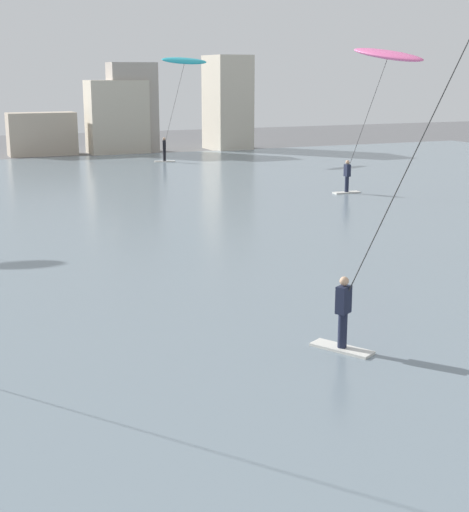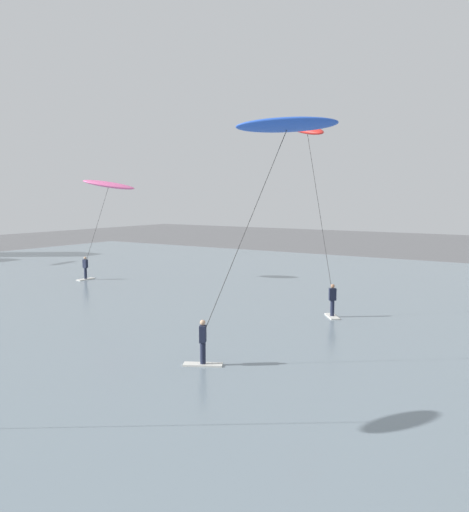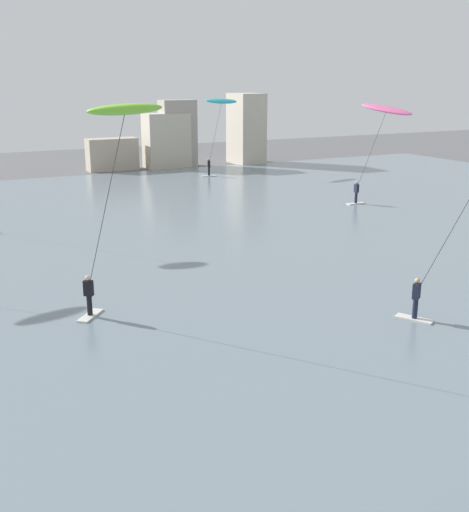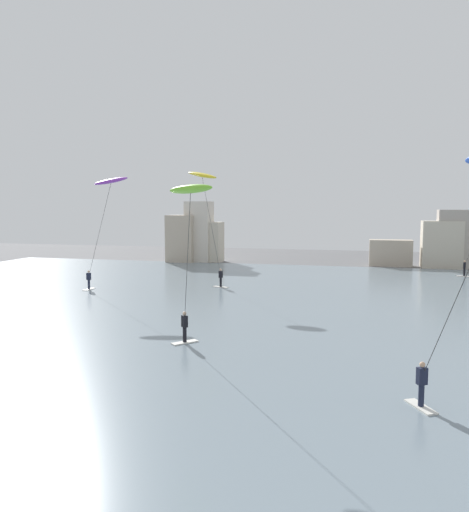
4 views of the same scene
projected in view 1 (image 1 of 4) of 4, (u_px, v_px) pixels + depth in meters
name	position (u px, v px, depth m)	size (l,w,h in m)	color
water_bay	(9.00, 233.00, 29.01)	(84.00, 52.00, 0.10)	slate
kitesurfer_pink	(385.00, 63.00, 36.40)	(3.34, 4.08, 7.28)	silver
kitesurfer_cyan	(183.00, 68.00, 52.72)	(4.78, 3.10, 7.09)	silver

